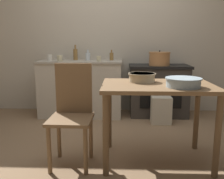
% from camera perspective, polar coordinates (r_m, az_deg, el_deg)
% --- Properties ---
extents(ground_plane, '(14.00, 14.00, 0.00)m').
position_cam_1_polar(ground_plane, '(2.92, -0.34, -12.88)').
color(ground_plane, '#896B4C').
extents(wall_back, '(8.00, 0.07, 2.55)m').
position_cam_1_polar(wall_back, '(4.26, 0.56, 12.28)').
color(wall_back, beige).
rests_on(wall_back, ground_plane).
extents(counter_cabinet, '(1.31, 0.62, 0.88)m').
position_cam_1_polar(counter_cabinet, '(4.04, -7.04, 0.37)').
color(counter_cabinet, beige).
rests_on(counter_cabinet, ground_plane).
extents(stove, '(0.93, 0.57, 0.81)m').
position_cam_1_polar(stove, '(4.07, 10.54, -0.13)').
color(stove, '#38332D').
rests_on(stove, ground_plane).
extents(work_table, '(1.06, 0.70, 0.78)m').
position_cam_1_polar(work_table, '(2.44, 10.33, -1.58)').
color(work_table, brown).
rests_on(work_table, ground_plane).
extents(chair, '(0.41, 0.41, 0.97)m').
position_cam_1_polar(chair, '(2.44, -9.11, -4.98)').
color(chair, brown).
rests_on(chair, ground_plane).
extents(flour_sack, '(0.29, 0.20, 0.39)m').
position_cam_1_polar(flour_sack, '(3.70, 11.15, -4.65)').
color(flour_sack, beige).
rests_on(flour_sack, ground_plane).
extents(stock_pot, '(0.33, 0.33, 0.23)m').
position_cam_1_polar(stock_pot, '(3.94, 10.79, 6.94)').
color(stock_pot, '#B77A47').
rests_on(stock_pot, stove).
extents(mixing_bowl_large, '(0.32, 0.32, 0.08)m').
position_cam_1_polar(mixing_bowl_large, '(2.31, 15.99, 1.69)').
color(mixing_bowl_large, '#93A8B2').
rests_on(mixing_bowl_large, work_table).
extents(mixing_bowl_small, '(0.28, 0.28, 0.09)m').
position_cam_1_polar(mixing_bowl_small, '(2.52, 6.87, 2.86)').
color(mixing_bowl_small, tan).
rests_on(mixing_bowl_small, work_table).
extents(bottle_far_left, '(0.08, 0.08, 0.17)m').
position_cam_1_polar(bottle_far_left, '(4.05, -5.54, 7.62)').
color(bottle_far_left, silver).
rests_on(bottle_far_left, counter_cabinet).
extents(bottle_left, '(0.06, 0.06, 0.17)m').
position_cam_1_polar(bottle_left, '(4.00, -0.10, 7.61)').
color(bottle_left, olive).
rests_on(bottle_left, counter_cabinet).
extents(bottle_mid_left, '(0.07, 0.07, 0.24)m').
position_cam_1_polar(bottle_mid_left, '(4.12, -8.35, 8.01)').
color(bottle_mid_left, olive).
rests_on(bottle_mid_left, counter_cabinet).
extents(cup_center_left, '(0.08, 0.08, 0.09)m').
position_cam_1_polar(cup_center_left, '(4.06, -14.11, 7.08)').
color(cup_center_left, silver).
rests_on(cup_center_left, counter_cabinet).
extents(cup_center, '(0.08, 0.08, 0.09)m').
position_cam_1_polar(cup_center, '(3.88, -11.83, 6.99)').
color(cup_center, beige).
rests_on(cup_center, counter_cabinet).
extents(cup_center_right, '(0.07, 0.07, 0.08)m').
position_cam_1_polar(cup_center_right, '(3.79, -3.02, 7.03)').
color(cup_center_right, beige).
rests_on(cup_center_right, counter_cabinet).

